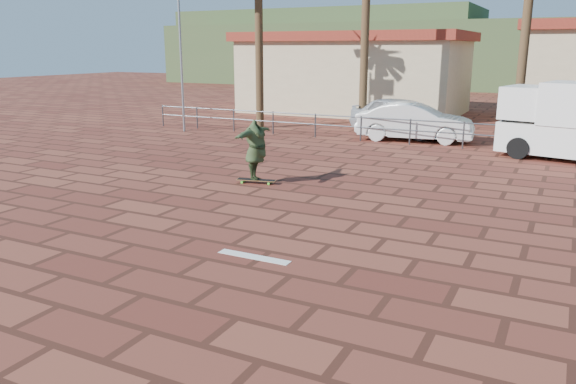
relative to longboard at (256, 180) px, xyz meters
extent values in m
plane|color=brown|center=(2.09, -3.73, -0.09)|extent=(120.00, 120.00, 0.00)
cube|color=white|center=(2.79, -4.93, -0.09)|extent=(1.40, 0.22, 0.01)
cylinder|color=#47494F|center=(-9.91, 8.27, 0.41)|extent=(0.06, 0.06, 1.00)
cylinder|color=#47494F|center=(-7.91, 8.27, 0.41)|extent=(0.06, 0.06, 1.00)
cylinder|color=#47494F|center=(-5.91, 8.27, 0.41)|extent=(0.06, 0.06, 1.00)
cylinder|color=#47494F|center=(-3.91, 8.27, 0.41)|extent=(0.06, 0.06, 1.00)
cylinder|color=#47494F|center=(-1.91, 8.27, 0.41)|extent=(0.06, 0.06, 1.00)
cylinder|color=#47494F|center=(0.09, 8.27, 0.41)|extent=(0.06, 0.06, 1.00)
cylinder|color=#47494F|center=(2.09, 8.27, 0.41)|extent=(0.06, 0.06, 1.00)
cylinder|color=#47494F|center=(4.09, 8.27, 0.41)|extent=(0.06, 0.06, 1.00)
cylinder|color=#47494F|center=(6.09, 8.27, 0.41)|extent=(0.06, 0.06, 1.00)
cylinder|color=#47494F|center=(2.09, 8.27, 0.86)|extent=(24.00, 0.05, 0.05)
cylinder|color=#47494F|center=(2.09, 8.27, 0.46)|extent=(24.00, 0.05, 0.05)
cylinder|color=gray|center=(-7.91, 7.27, 3.91)|extent=(0.10, 0.10, 8.00)
cylinder|color=brown|center=(-5.41, 9.77, 3.41)|extent=(0.36, 0.36, 7.00)
cylinder|color=brown|center=(-0.91, 11.27, 4.01)|extent=(0.36, 0.36, 8.20)
cylinder|color=brown|center=(5.59, 11.77, 3.16)|extent=(0.36, 0.36, 6.50)
cube|color=beige|center=(-3.91, 18.27, 1.91)|extent=(12.00, 7.00, 4.00)
cube|color=maroon|center=(-3.91, 18.27, 4.16)|extent=(12.60, 7.60, 0.50)
cube|color=#384C28|center=(2.09, 46.27, 2.91)|extent=(70.00, 18.00, 6.00)
cube|color=#384C28|center=(-19.91, 52.27, 3.91)|extent=(35.00, 14.00, 8.00)
cube|color=olive|center=(0.00, 0.00, 0.01)|extent=(1.13, 0.49, 0.02)
cube|color=black|center=(0.00, 0.00, 0.02)|extent=(1.09, 0.46, 0.00)
cube|color=silver|center=(-0.37, -0.09, -0.02)|extent=(0.10, 0.19, 0.03)
cube|color=silver|center=(0.37, 0.09, -0.02)|extent=(0.10, 0.19, 0.03)
cylinder|color=#58E630|center=(-0.35, -0.20, -0.05)|extent=(0.08, 0.05, 0.07)
cylinder|color=#58E630|center=(-0.40, 0.02, -0.05)|extent=(0.08, 0.05, 0.07)
cylinder|color=#58E630|center=(0.40, -0.02, -0.05)|extent=(0.08, 0.05, 0.07)
cylinder|color=#58E630|center=(0.35, 0.20, -0.05)|extent=(0.08, 0.05, 0.07)
imported|color=#2F3F22|center=(0.00, 0.00, 0.85)|extent=(0.74, 2.08, 1.65)
cube|color=white|center=(6.22, 8.04, 1.73)|extent=(1.85, 2.27, 1.09)
cube|color=black|center=(5.64, 8.17, 1.32)|extent=(0.38, 1.53, 0.59)
cylinder|color=black|center=(6.11, 7.09, 0.28)|extent=(0.77, 0.40, 0.73)
cylinder|color=black|center=(6.51, 8.96, 0.28)|extent=(0.77, 0.40, 0.73)
imported|color=#B5B8BD|center=(1.10, 10.62, 0.72)|extent=(5.12, 3.52, 1.62)
imported|color=silver|center=(2.00, 9.27, 0.66)|extent=(4.72, 2.09, 1.51)
camera|label=1|loc=(7.57, -13.06, 3.53)|focal=35.00mm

